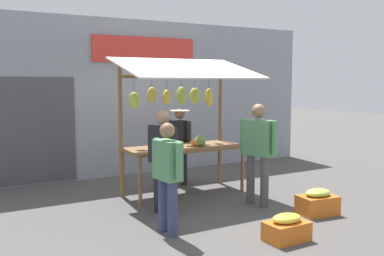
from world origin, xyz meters
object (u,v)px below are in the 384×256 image
Objects in this scene: shopper_with_shopping_bag at (168,171)px; produce_crate_near at (287,228)px; market_stall at (183,110)px; produce_crate_side at (318,203)px; vendor_with_sunhat at (180,140)px; shopper_with_ponytail at (258,147)px; shopper_in_grey_tee at (163,155)px.

produce_crate_near is (-1.22, 1.01, -0.70)m from shopper_with_shopping_bag.
market_stall is 2.85m from produce_crate_side.
market_stall reaches higher than vendor_with_sunhat.
shopper_with_shopping_bag is (1.57, 2.53, -0.02)m from vendor_with_sunhat.
shopper_with_ponytail is (-0.37, 2.03, 0.11)m from vendor_with_sunhat.
vendor_with_sunhat is at bearing -45.69° from shopper_in_grey_tee.
market_stall is at bearing -52.52° from shopper_in_grey_tee.
market_stall reaches higher than shopper_with_ponytail.
shopper_with_ponytail is 1.87m from produce_crate_near.
shopper_with_shopping_bag is 2.42× the size of produce_crate_side.
produce_crate_near is at bearing 89.32° from market_stall.
vendor_with_sunhat is 0.89× the size of shopper_with_ponytail.
vendor_with_sunhat is 3.11m from produce_crate_side.
shopper_in_grey_tee is 2.88× the size of produce_crate_near.
shopper_with_shopping_bag is (0.35, 0.85, -0.08)m from shopper_in_grey_tee.
shopper_with_ponytail is at bearing 0.97° from vendor_with_sunhat.
produce_crate_near is (-0.87, 1.87, -0.78)m from shopper_in_grey_tee.
shopper_in_grey_tee is at bearing -30.69° from produce_crate_side.
shopper_in_grey_tee reaches higher than produce_crate_near.
market_stall reaches higher than shopper_in_grey_tee.
market_stall is 1.64× the size of shopper_with_shopping_bag.
shopper_with_ponytail reaches higher than produce_crate_near.
shopper_in_grey_tee is 1.62m from shopper_with_ponytail.
shopper_with_ponytail is at bearing -60.74° from produce_crate_side.
shopper_with_ponytail is 1.29m from produce_crate_side.
produce_crate_side is (-1.21, -0.64, 0.02)m from produce_crate_near.
shopper_in_grey_tee is 0.96× the size of shopper_with_ponytail.
shopper_in_grey_tee is at bearing -45.28° from vendor_with_sunhat.
market_stall is 3.97× the size of produce_crate_side.
produce_crate_near is (0.03, 2.84, -1.39)m from market_stall.
shopper_with_shopping_bag reaches higher than produce_crate_side.
shopper_with_ponytail is at bearing -79.66° from shopper_with_shopping_bag.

